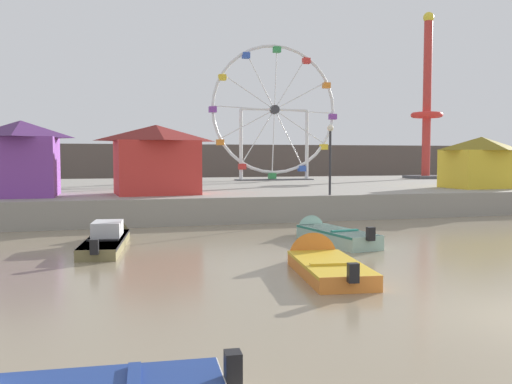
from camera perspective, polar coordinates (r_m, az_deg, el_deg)
The scene contains 11 objects.
quay_promenade at distance 37.39m, azimuth -2.61°, elevation -0.13°, with size 110.00×23.80×1.23m, color gray.
distant_town_skyline at distance 61.89m, azimuth -7.70°, elevation 2.84°, with size 140.00×3.00×4.40m, color #564C47.
motorboat_orange_hull at distance 15.51m, azimuth 6.61°, elevation -7.11°, with size 2.03×4.88×1.42m.
motorboat_olive_wood at distance 20.39m, azimuth -14.87°, elevation -4.48°, with size 1.92×6.18×1.25m.
motorboat_seafoam at distance 20.68m, azimuth 7.14°, elevation -4.23°, with size 1.94×5.06×1.18m.
ferris_wheel_white_frame at distance 43.85m, azimuth 1.92°, elevation 8.20°, with size 10.42×1.20×10.59m.
drop_tower_red_tower at distance 49.18m, azimuth 17.19°, elevation 7.96°, with size 2.80×2.80×13.88m.
carnival_booth_red_striped at distance 27.94m, azimuth -10.23°, elevation 3.44°, with size 4.53×3.69×3.43m.
carnival_booth_purple_stall at distance 28.21m, azimuth -23.01°, elevation 3.33°, with size 3.50×3.88×3.56m.
carnival_booth_yellow_awning at distance 35.52m, azimuth 22.19°, elevation 2.94°, with size 4.53×3.28×3.03m.
promenade_lamp_near at distance 27.15m, azimuth 7.65°, elevation 4.48°, with size 0.32×0.32×3.40m.
Camera 1 is at (-8.19, -8.37, 3.12)m, focal length 38.81 mm.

